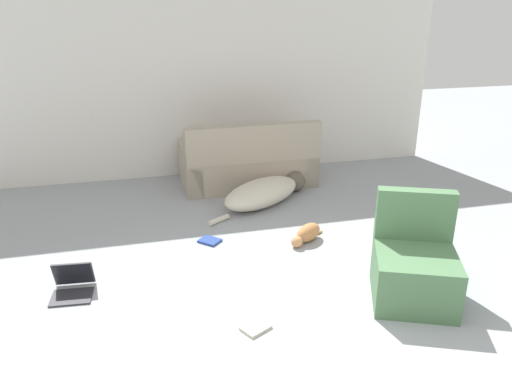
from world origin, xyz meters
The scene contains 9 objects.
ground_plane centered at (0.00, 0.00, 0.00)m, with size 20.00×20.00×0.00m, color #999EA3.
wall_back centered at (0.00, 4.34, 1.32)m, with size 6.78×0.06×2.65m.
couch centered at (0.51, 3.72, 0.27)m, with size 1.74×0.94×0.88m.
dog centered at (0.54, 2.98, 0.15)m, with size 1.46×1.05×0.30m.
cat centered at (0.69, 1.88, 0.09)m, with size 0.45×0.36×0.18m.
laptop_open centered at (-1.55, 1.47, 0.08)m, with size 0.36×0.37×0.25m.
book_blue centered at (-0.28, 2.11, 0.01)m, with size 0.26×0.26×0.02m.
book_cream centered at (-0.18, 0.59, 0.01)m, with size 0.25×0.23×0.02m.
side_chair centered at (1.19, 0.70, 0.28)m, with size 0.85×0.88×0.86m.
Camera 1 is at (-0.95, -2.44, 2.30)m, focal length 35.00 mm.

